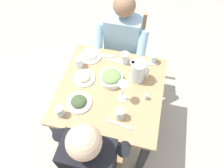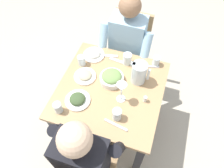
{
  "view_description": "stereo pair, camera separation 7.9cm",
  "coord_description": "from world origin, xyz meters",
  "views": [
    {
      "loc": [
        0.23,
        -0.92,
        2.14
      ],
      "look_at": [
        0.01,
        0.02,
        0.77
      ],
      "focal_mm": 34.01,
      "sensor_mm": 36.0,
      "label": 1
    },
    {
      "loc": [
        0.31,
        -0.9,
        2.14
      ],
      "look_at": [
        0.01,
        0.02,
        0.77
      ],
      "focal_mm": 34.01,
      "sensor_mm": 36.0,
      "label": 2
    }
  ],
  "objects": [
    {
      "name": "water_pitcher",
      "position": [
        0.19,
        0.15,
        0.83
      ],
      "size": [
        0.16,
        0.12,
        0.19
      ],
      "color": "silver",
      "rests_on": "dining_table"
    },
    {
      "name": "diner_near",
      "position": [
        0.01,
        -0.49,
        0.65
      ],
      "size": [
        0.48,
        0.53,
        1.19
      ],
      "color": "black",
      "rests_on": "ground_plane"
    },
    {
      "name": "water_glass_near_right",
      "position": [
        0.29,
        0.36,
        0.77
      ],
      "size": [
        0.06,
        0.06,
        0.09
      ],
      "primitive_type": "cylinder",
      "color": "silver",
      "rests_on": "dining_table"
    },
    {
      "name": "plate_yoghurt",
      "position": [
        -0.26,
        0.29,
        0.75
      ],
      "size": [
        0.19,
        0.19,
        0.05
      ],
      "color": "white",
      "rests_on": "dining_table"
    },
    {
      "name": "ground_plane",
      "position": [
        0.0,
        0.0,
        0.0
      ],
      "size": [
        8.0,
        8.0,
        0.0
      ],
      "primitive_type": "plane",
      "color": "#B7AD99"
    },
    {
      "name": "fork_near",
      "position": [
        -0.02,
        0.29,
        0.74
      ],
      "size": [
        0.17,
        0.05,
        0.01
      ],
      "primitive_type": "cube",
      "rotation": [
        0.0,
        0.0,
        -0.12
      ],
      "color": "silver",
      "rests_on": "dining_table"
    },
    {
      "name": "salt_shaker",
      "position": [
        0.29,
        -0.03,
        0.76
      ],
      "size": [
        0.03,
        0.03,
        0.05
      ],
      "color": "white",
      "rests_on": "dining_table"
    },
    {
      "name": "dining_table",
      "position": [
        0.0,
        0.0,
        0.6
      ],
      "size": [
        0.83,
        0.83,
        0.73
      ],
      "color": "tan",
      "rests_on": "ground_plane"
    },
    {
      "name": "salad_bowl",
      "position": [
        -0.01,
        0.07,
        0.77
      ],
      "size": [
        0.19,
        0.19,
        0.09
      ],
      "color": "white",
      "rests_on": "dining_table"
    },
    {
      "name": "water_glass_far_right",
      "position": [
        -0.32,
        0.16,
        0.78
      ],
      "size": [
        0.06,
        0.06,
        0.09
      ],
      "primitive_type": "cylinder",
      "color": "silver",
      "rests_on": "dining_table"
    },
    {
      "name": "fork_far",
      "position": [
        -0.13,
        0.33,
        0.74
      ],
      "size": [
        0.17,
        0.06,
        0.01
      ],
      "primitive_type": "cube",
      "rotation": [
        0.0,
        0.0,
        0.23
      ],
      "color": "silver",
      "rests_on": "dining_table"
    },
    {
      "name": "diner_far",
      "position": [
        -0.03,
        0.49,
        0.65
      ],
      "size": [
        0.48,
        0.53,
        1.19
      ],
      "color": "#9EC6E0",
      "rests_on": "ground_plane"
    },
    {
      "name": "wine_glass",
      "position": [
        0.11,
        -0.07,
        0.87
      ],
      "size": [
        0.08,
        0.08,
        0.2
      ],
      "color": "silver",
      "rests_on": "dining_table"
    },
    {
      "name": "water_glass_center",
      "position": [
        -0.3,
        -0.31,
        0.78
      ],
      "size": [
        0.06,
        0.06,
        0.09
      ],
      "primitive_type": "cylinder",
      "color": "silver",
      "rests_on": "dining_table"
    },
    {
      "name": "plate_beans",
      "position": [
        -0.24,
        0.04,
        0.75
      ],
      "size": [
        0.18,
        0.18,
        0.04
      ],
      "color": "white",
      "rests_on": "dining_table"
    },
    {
      "name": "plate_dolmas",
      "position": [
        -0.2,
        -0.19,
        0.75
      ],
      "size": [
        0.2,
        0.2,
        0.05
      ],
      "color": "white",
      "rests_on": "dining_table"
    },
    {
      "name": "knife_far",
      "position": [
        0.14,
        -0.29,
        0.74
      ],
      "size": [
        0.19,
        0.05,
        0.01
      ],
      "primitive_type": "cube",
      "rotation": [
        0.0,
        0.0,
        -0.17
      ],
      "color": "silver",
      "rests_on": "dining_table"
    },
    {
      "name": "water_glass_far_left",
      "position": [
        0.05,
        0.3,
        0.78
      ],
      "size": [
        0.07,
        0.07,
        0.1
      ],
      "primitive_type": "cylinder",
      "color": "silver",
      "rests_on": "dining_table"
    },
    {
      "name": "knife_near",
      "position": [
        0.24,
        0.32,
        0.74
      ],
      "size": [
        0.18,
        0.07,
        0.01
      ],
      "primitive_type": "cube",
      "rotation": [
        0.0,
        0.0,
        0.26
      ],
      "color": "silver",
      "rests_on": "dining_table"
    },
    {
      "name": "chair_far",
      "position": [
        -0.03,
        0.7,
        0.51
      ],
      "size": [
        0.4,
        0.4,
        0.89
      ],
      "color": "tan",
      "rests_on": "ground_plane"
    },
    {
      "name": "water_glass_near_left",
      "position": [
        0.13,
        -0.23,
        0.78
      ],
      "size": [
        0.07,
        0.07,
        0.1
      ],
      "primitive_type": "cylinder",
      "color": "silver",
      "rests_on": "dining_table"
    }
  ]
}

